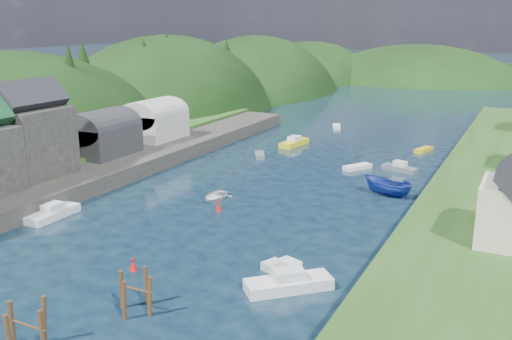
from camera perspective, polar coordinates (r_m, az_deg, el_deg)
The scene contains 12 objects.
ground at distance 83.06m, azimuth 6.76°, elevation 0.83°, with size 600.00×600.00×0.00m, color black.
hillside_left at distance 127.07m, azimuth -8.81°, elevation 1.96°, with size 44.00×245.56×52.00m.
far_hills at distance 204.00m, azimuth 18.94°, elevation 5.40°, with size 103.00×68.00×44.00m.
hill_trees at distance 94.05m, azimuth 10.46°, elevation 9.21°, with size 90.84×152.64×12.81m.
quay_left at distance 71.13m, azimuth -20.64°, elevation -1.61°, with size 12.00×110.00×2.00m, color #2D2B28.
boat_sheds at distance 85.04m, azimuth -12.54°, elevation 4.54°, with size 7.00×21.00×7.50m.
terrace_right at distance 68.68m, azimuth 23.83°, elevation -2.33°, with size 16.00×120.00×2.40m, color #234719.
piling_cluster_near at distance 38.90m, azimuth -21.88°, elevation -14.95°, with size 3.17×2.96×3.89m.
piling_cluster_far at distance 41.84m, azimuth -11.95°, elevation -12.25°, with size 2.96×2.79×3.50m.
channel_buoy_near at distance 48.51m, azimuth -12.19°, elevation -9.25°, with size 0.70×0.70×1.10m.
channel_buoy_far at distance 61.67m, azimuth -3.79°, elevation -3.63°, with size 0.70×0.70×1.10m.
moored_boats at distance 56.67m, azimuth -3.15°, elevation -5.14°, with size 33.42×98.08×2.30m.
Camera 1 is at (26.78, -26.02, 20.04)m, focal length 40.00 mm.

